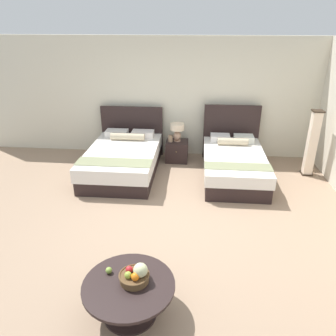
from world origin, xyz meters
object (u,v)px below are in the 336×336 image
coffee_table (129,292)px  floor_lamp_corner (312,144)px  bed_near_window (124,158)px  table_lamp (177,130)px  vase (170,138)px  fruit_bowl (135,275)px  bed_near_corner (234,162)px  nightstand (177,151)px  loose_apple (109,270)px

coffee_table → floor_lamp_corner: floor_lamp_corner is taller
bed_near_window → table_lamp: (1.07, 0.72, 0.43)m
vase → fruit_bowl: bearing=-89.8°
bed_near_corner → nightstand: 1.39m
nightstand → vase: (-0.15, -0.04, 0.31)m
vase → loose_apple: 4.16m
vase → coffee_table: bearing=-90.7°
floor_lamp_corner → loose_apple: bearing=-130.6°
bed_near_window → bed_near_corner: bed_near_corner is taller
floor_lamp_corner → table_lamp: bearing=169.9°
bed_near_window → coffee_table: 3.74m
coffee_table → loose_apple: size_ratio=13.87×
loose_apple → bed_near_corner: bearing=64.8°
vase → fruit_bowl: size_ratio=0.45×
loose_apple → floor_lamp_corner: size_ratio=0.05×
nightstand → table_lamp: size_ratio=1.21×
table_lamp → floor_lamp_corner: bearing=-10.1°
bed_near_corner → fruit_bowl: 3.84m
bed_near_corner → floor_lamp_corner: (1.54, 0.22, 0.38)m
nightstand → coffee_table: size_ratio=0.50×
nightstand → vase: 0.34m
loose_apple → table_lamp: bearing=84.0°
bed_near_window → table_lamp: size_ratio=5.52×
nightstand → loose_apple: bearing=-96.1°
nightstand → fruit_bowl: fruit_bowl is taller
bed_near_window → table_lamp: 1.36m
bed_near_corner → bed_near_window: bearing=-179.8°
bed_near_corner → nightstand: bed_near_corner is taller
loose_apple → bed_near_window: bearing=100.2°
bed_near_window → fruit_bowl: bearing=-75.3°
bed_near_corner → loose_apple: 3.87m
bed_near_window → table_lamp: bed_near_window is taller
coffee_table → loose_apple: (-0.25, 0.14, 0.15)m
bed_near_corner → vase: (-1.35, 0.65, 0.24)m
loose_apple → floor_lamp_corner: bearing=49.4°
table_lamp → vase: size_ratio=2.71×
fruit_bowl → bed_near_window: bearing=104.7°
bed_near_window → floor_lamp_corner: size_ratio=1.65×
vase → floor_lamp_corner: 2.92m
nightstand → floor_lamp_corner: (2.74, -0.47, 0.44)m
bed_near_window → coffee_table: size_ratio=2.27×
vase → coffee_table: 4.30m
vase → loose_apple: (-0.30, -4.15, -0.08)m
coffee_table → fruit_bowl: size_ratio=2.99×
nightstand → table_lamp: (-0.00, 0.02, 0.49)m
vase → coffee_table: vase is taller
bed_near_corner → coffee_table: bed_near_corner is taller
bed_near_window → nightstand: bed_near_window is taller
vase → loose_apple: vase is taller
coffee_table → bed_near_window: bearing=103.5°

